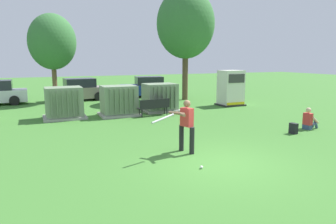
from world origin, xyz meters
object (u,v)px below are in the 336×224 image
(transformer_west, at_px, (64,103))
(parked_car_left_of_center, at_px, (78,90))
(transformer_mid_east, at_px, (160,98))
(transformer_mid_west, at_px, (119,101))
(park_bench, at_px, (154,106))
(seated_spectator, at_px, (309,121))
(batter, at_px, (186,124))
(sports_ball, at_px, (201,167))
(generator_enclosure, at_px, (231,88))
(backpack, at_px, (294,129))
(parked_car_right_of_center, at_px, (148,87))

(transformer_west, height_order, parked_car_left_of_center, same)
(transformer_mid_east, distance_m, parked_car_left_of_center, 7.74)
(transformer_mid_west, xyz_separation_m, park_bench, (1.69, -0.92, -0.25))
(transformer_mid_west, bearing_deg, parked_car_left_of_center, 99.26)
(seated_spectator, bearing_deg, park_bench, 132.23)
(transformer_mid_east, bearing_deg, transformer_mid_west, -171.59)
(parked_car_left_of_center, bearing_deg, transformer_west, -103.41)
(batter, xyz_separation_m, sports_ball, (-0.27, -1.55, -0.93))
(generator_enclosure, xyz_separation_m, park_bench, (-5.99, -1.57, -0.60))
(transformer_west, relative_size, backpack, 4.77)
(transformer_mid_east, relative_size, seated_spectator, 2.18)
(generator_enclosure, bearing_deg, transformer_west, -178.20)
(seated_spectator, bearing_deg, parked_car_left_of_center, 120.15)
(transformer_mid_west, xyz_separation_m, parked_car_right_of_center, (4.31, 7.34, -0.04))
(generator_enclosure, xyz_separation_m, parked_car_left_of_center, (-8.84, 6.51, -0.38))
(batter, bearing_deg, park_bench, 77.73)
(transformer_mid_west, height_order, parked_car_right_of_center, same)
(backpack, bearing_deg, batter, -174.21)
(generator_enclosure, relative_size, backpack, 5.23)
(transformer_west, distance_m, parked_car_left_of_center, 7.03)
(transformer_mid_east, bearing_deg, transformer_west, -179.48)
(batter, distance_m, backpack, 5.34)
(seated_spectator, xyz_separation_m, parked_car_left_of_center, (-7.96, 13.71, 0.38))
(parked_car_left_of_center, bearing_deg, transformer_mid_east, -61.35)
(transformer_mid_west, height_order, generator_enclosure, generator_enclosure)
(generator_enclosure, bearing_deg, parked_car_right_of_center, 116.74)
(transformer_west, height_order, backpack, transformer_west)
(parked_car_right_of_center, bearing_deg, generator_enclosure, -63.26)
(park_bench, bearing_deg, backpack, -57.35)
(transformer_west, distance_m, transformer_mid_west, 2.82)
(batter, relative_size, seated_spectator, 1.81)
(parked_car_left_of_center, bearing_deg, parked_car_right_of_center, 1.84)
(batter, bearing_deg, transformer_mid_west, 92.05)
(batter, bearing_deg, transformer_mid_east, 73.78)
(sports_ball, distance_m, backpack, 5.92)
(sports_ball, bearing_deg, parked_car_right_of_center, 75.21)
(sports_ball, distance_m, seated_spectator, 7.23)
(park_bench, height_order, seated_spectator, seated_spectator)
(park_bench, xyz_separation_m, seated_spectator, (5.10, -5.62, -0.16))
(parked_car_right_of_center, bearing_deg, park_bench, -107.60)
(generator_enclosure, height_order, backpack, generator_enclosure)
(transformer_west, xyz_separation_m, transformer_mid_west, (2.80, -0.33, 0.00))
(transformer_west, distance_m, transformer_mid_east, 5.34)
(transformer_west, height_order, parked_car_right_of_center, same)
(transformer_mid_east, xyz_separation_m, park_bench, (-0.86, -1.29, -0.25))
(transformer_mid_east, relative_size, parked_car_right_of_center, 0.48)
(sports_ball, distance_m, parked_car_right_of_center, 16.91)
(transformer_west, bearing_deg, backpack, -41.00)
(park_bench, bearing_deg, parked_car_right_of_center, 72.40)
(sports_ball, bearing_deg, transformer_mid_west, 89.96)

